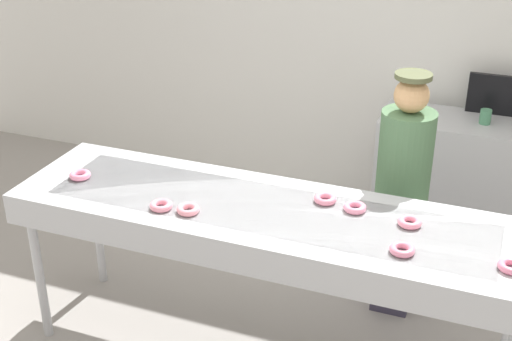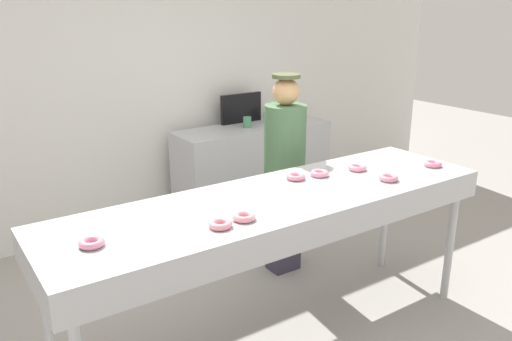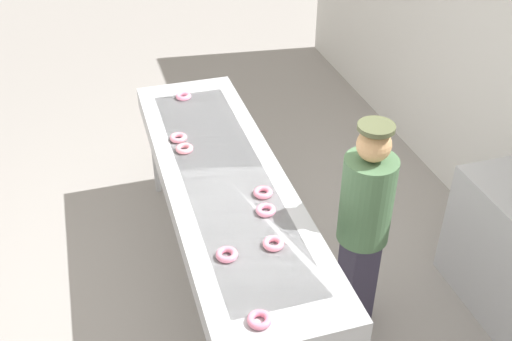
{
  "view_description": "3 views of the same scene",
  "coord_description": "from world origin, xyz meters",
  "px_view_note": "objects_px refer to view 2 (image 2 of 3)",
  "views": [
    {
      "loc": [
        1.14,
        -3.11,
        2.86
      ],
      "look_at": [
        -0.13,
        0.17,
        1.14
      ],
      "focal_mm": 48.82,
      "sensor_mm": 36.0,
      "label": 1
    },
    {
      "loc": [
        -1.78,
        -2.37,
        2.13
      ],
      "look_at": [
        -0.05,
        0.16,
        1.14
      ],
      "focal_mm": 36.42,
      "sensor_mm": 36.0,
      "label": 2
    },
    {
      "loc": [
        3.2,
        -0.74,
        3.34
      ],
      "look_at": [
        0.07,
        0.2,
        1.06
      ],
      "focal_mm": 42.15,
      "sensor_mm": 36.0,
      "label": 3
    }
  ],
  "objects_px": {
    "fryer_conveyor": "(278,209)",
    "prep_counter": "(253,171)",
    "paper_cup_1": "(247,122)",
    "worker_baker": "(285,165)",
    "strawberry_donut_0": "(389,178)",
    "strawberry_donut_3": "(296,177)",
    "menu_display": "(241,108)",
    "strawberry_donut_7": "(433,164)",
    "strawberry_donut_5": "(220,224)",
    "strawberry_donut_4": "(244,217)",
    "strawberry_donut_2": "(319,173)",
    "strawberry_donut_1": "(92,243)",
    "paper_cup_0": "(268,117)",
    "strawberry_donut_6": "(357,168)"
  },
  "relations": [
    {
      "from": "strawberry_donut_2",
      "to": "prep_counter",
      "type": "bearing_deg",
      "value": 70.34
    },
    {
      "from": "strawberry_donut_1",
      "to": "paper_cup_1",
      "type": "xyz_separation_m",
      "value": [
        2.16,
        1.92,
        -0.03
      ]
    },
    {
      "from": "paper_cup_1",
      "to": "prep_counter",
      "type": "bearing_deg",
      "value": 6.54
    },
    {
      "from": "strawberry_donut_4",
      "to": "paper_cup_1",
      "type": "xyz_separation_m",
      "value": [
        1.38,
        2.07,
        -0.03
      ]
    },
    {
      "from": "strawberry_donut_2",
      "to": "paper_cup_0",
      "type": "xyz_separation_m",
      "value": [
        0.86,
        1.81,
        -0.03
      ]
    },
    {
      "from": "strawberry_donut_2",
      "to": "worker_baker",
      "type": "height_order",
      "value": "worker_baker"
    },
    {
      "from": "strawberry_donut_0",
      "to": "menu_display",
      "type": "distance_m",
      "value": 2.3
    },
    {
      "from": "strawberry_donut_1",
      "to": "strawberry_donut_2",
      "type": "bearing_deg",
      "value": 6.99
    },
    {
      "from": "fryer_conveyor",
      "to": "menu_display",
      "type": "distance_m",
      "value": 2.37
    },
    {
      "from": "fryer_conveyor",
      "to": "paper_cup_1",
      "type": "bearing_deg",
      "value": 61.87
    },
    {
      "from": "menu_display",
      "to": "strawberry_donut_5",
      "type": "bearing_deg",
      "value": -124.83
    },
    {
      "from": "fryer_conveyor",
      "to": "menu_display",
      "type": "relative_size",
      "value": 6.12
    },
    {
      "from": "fryer_conveyor",
      "to": "paper_cup_1",
      "type": "height_order",
      "value": "paper_cup_1"
    },
    {
      "from": "strawberry_donut_2",
      "to": "strawberry_donut_5",
      "type": "bearing_deg",
      "value": -160.12
    },
    {
      "from": "fryer_conveyor",
      "to": "strawberry_donut_0",
      "type": "xyz_separation_m",
      "value": [
        0.77,
        -0.18,
        0.11
      ]
    },
    {
      "from": "strawberry_donut_0",
      "to": "paper_cup_0",
      "type": "distance_m",
      "value": 2.21
    },
    {
      "from": "strawberry_donut_3",
      "to": "menu_display",
      "type": "bearing_deg",
      "value": 67.44
    },
    {
      "from": "worker_baker",
      "to": "strawberry_donut_0",
      "type": "bearing_deg",
      "value": 114.85
    },
    {
      "from": "strawberry_donut_6",
      "to": "worker_baker",
      "type": "distance_m",
      "value": 0.67
    },
    {
      "from": "prep_counter",
      "to": "strawberry_donut_1",
      "type": "bearing_deg",
      "value": -139.12
    },
    {
      "from": "strawberry_donut_0",
      "to": "strawberry_donut_5",
      "type": "relative_size",
      "value": 1.0
    },
    {
      "from": "prep_counter",
      "to": "strawberry_donut_6",
      "type": "bearing_deg",
      "value": -100.05
    },
    {
      "from": "strawberry_donut_1",
      "to": "paper_cup_0",
      "type": "relative_size",
      "value": 1.16
    },
    {
      "from": "strawberry_donut_0",
      "to": "prep_counter",
      "type": "relative_size",
      "value": 0.08
    },
    {
      "from": "strawberry_donut_7",
      "to": "prep_counter",
      "type": "bearing_deg",
      "value": 95.59
    },
    {
      "from": "strawberry_donut_2",
      "to": "strawberry_donut_7",
      "type": "height_order",
      "value": "same"
    },
    {
      "from": "fryer_conveyor",
      "to": "prep_counter",
      "type": "distance_m",
      "value": 2.21
    },
    {
      "from": "worker_baker",
      "to": "paper_cup_0",
      "type": "relative_size",
      "value": 15.16
    },
    {
      "from": "fryer_conveyor",
      "to": "strawberry_donut_1",
      "type": "distance_m",
      "value": 1.16
    },
    {
      "from": "strawberry_donut_4",
      "to": "strawberry_donut_5",
      "type": "xyz_separation_m",
      "value": [
        -0.16,
        -0.01,
        0.0
      ]
    },
    {
      "from": "strawberry_donut_6",
      "to": "strawberry_donut_7",
      "type": "distance_m",
      "value": 0.57
    },
    {
      "from": "strawberry_donut_1",
      "to": "paper_cup_1",
      "type": "relative_size",
      "value": 1.16
    },
    {
      "from": "fryer_conveyor",
      "to": "strawberry_donut_3",
      "type": "xyz_separation_m",
      "value": [
        0.28,
        0.18,
        0.11
      ]
    },
    {
      "from": "strawberry_donut_2",
      "to": "strawberry_donut_6",
      "type": "bearing_deg",
      "value": -9.37
    },
    {
      "from": "strawberry_donut_6",
      "to": "worker_baker",
      "type": "height_order",
      "value": "worker_baker"
    },
    {
      "from": "fryer_conveyor",
      "to": "paper_cup_0",
      "type": "distance_m",
      "value": 2.36
    },
    {
      "from": "strawberry_donut_0",
      "to": "worker_baker",
      "type": "xyz_separation_m",
      "value": [
        -0.16,
        0.92,
        -0.12
      ]
    },
    {
      "from": "strawberry_donut_1",
      "to": "strawberry_donut_3",
      "type": "height_order",
      "value": "same"
    },
    {
      "from": "strawberry_donut_2",
      "to": "menu_display",
      "type": "relative_size",
      "value": 0.26
    },
    {
      "from": "strawberry_donut_0",
      "to": "menu_display",
      "type": "height_order",
      "value": "menu_display"
    },
    {
      "from": "strawberry_donut_4",
      "to": "prep_counter",
      "type": "xyz_separation_m",
      "value": [
        1.45,
        2.08,
        -0.56
      ]
    },
    {
      "from": "strawberry_donut_0",
      "to": "worker_baker",
      "type": "bearing_deg",
      "value": 99.69
    },
    {
      "from": "strawberry_donut_3",
      "to": "strawberry_donut_5",
      "type": "xyz_separation_m",
      "value": [
        -0.81,
        -0.39,
        0.0
      ]
    },
    {
      "from": "strawberry_donut_3",
      "to": "strawberry_donut_4",
      "type": "height_order",
      "value": "same"
    },
    {
      "from": "strawberry_donut_2",
      "to": "paper_cup_0",
      "type": "relative_size",
      "value": 1.16
    },
    {
      "from": "strawberry_donut_7",
      "to": "prep_counter",
      "type": "height_order",
      "value": "strawberry_donut_7"
    },
    {
      "from": "strawberry_donut_0",
      "to": "strawberry_donut_4",
      "type": "xyz_separation_m",
      "value": [
        -1.15,
        -0.01,
        0.0
      ]
    },
    {
      "from": "strawberry_donut_1",
      "to": "worker_baker",
      "type": "relative_size",
      "value": 0.08
    },
    {
      "from": "paper_cup_0",
      "to": "menu_display",
      "type": "bearing_deg",
      "value": 149.07
    },
    {
      "from": "strawberry_donut_3",
      "to": "menu_display",
      "type": "xyz_separation_m",
      "value": [
        0.8,
        1.92,
        0.07
      ]
    }
  ]
}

